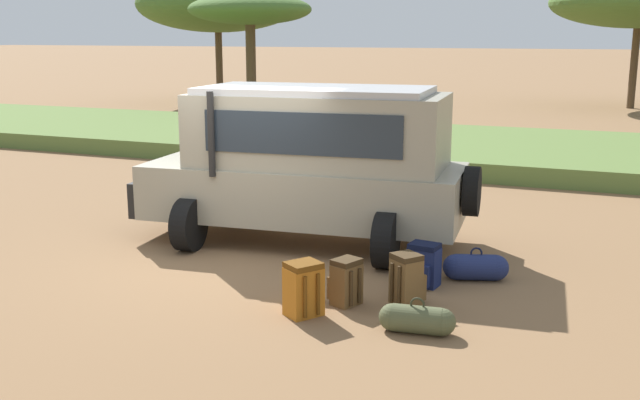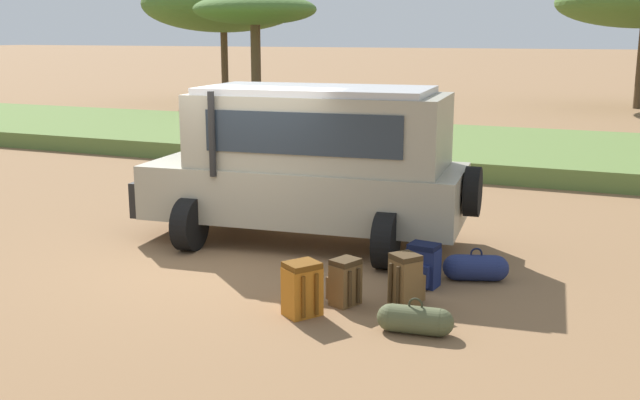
{
  "view_description": "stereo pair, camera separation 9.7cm",
  "coord_description": "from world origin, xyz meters",
  "px_view_note": "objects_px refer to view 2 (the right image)",
  "views": [
    {
      "loc": [
        5.13,
        -9.15,
        3.23
      ],
      "look_at": [
        1.32,
        0.08,
        1.0
      ],
      "focal_mm": 42.0,
      "sensor_mm": 36.0,
      "label": 1
    },
    {
      "loc": [
        5.22,
        -9.12,
        3.23
      ],
      "look_at": [
        1.32,
        0.08,
        1.0
      ],
      "focal_mm": 42.0,
      "sensor_mm": 36.0,
      "label": 2
    }
  ],
  "objects_px": {
    "acacia_tree_far_left": "(223,4)",
    "acacia_tree_left_mid": "(255,11)",
    "backpack_beside_front_wheel": "(302,289)",
    "backpack_outermost": "(345,282)",
    "duffel_bag_soft_canvas": "(415,320)",
    "backpack_near_rear_wheel": "(406,280)",
    "duffel_bag_low_black_case": "(476,268)",
    "safari_vehicle": "(311,161)",
    "backpack_cluster_center": "(423,266)"
  },
  "relations": [
    {
      "from": "acacia_tree_far_left",
      "to": "acacia_tree_left_mid",
      "type": "xyz_separation_m",
      "value": [
        4.46,
        -5.3,
        -0.48
      ]
    },
    {
      "from": "backpack_outermost",
      "to": "safari_vehicle",
      "type": "bearing_deg",
      "value": 121.78
    },
    {
      "from": "backpack_cluster_center",
      "to": "duffel_bag_soft_canvas",
      "type": "relative_size",
      "value": 0.67
    },
    {
      "from": "backpack_cluster_center",
      "to": "acacia_tree_left_mid",
      "type": "distance_m",
      "value": 20.64
    },
    {
      "from": "backpack_outermost",
      "to": "acacia_tree_far_left",
      "type": "xyz_separation_m",
      "value": [
        -15.04,
        23.19,
        4.27
      ]
    },
    {
      "from": "safari_vehicle",
      "to": "duffel_bag_low_black_case",
      "type": "height_order",
      "value": "safari_vehicle"
    },
    {
      "from": "safari_vehicle",
      "to": "backpack_beside_front_wheel",
      "type": "distance_m",
      "value": 3.3
    },
    {
      "from": "backpack_beside_front_wheel",
      "to": "backpack_outermost",
      "type": "height_order",
      "value": "backpack_beside_front_wheel"
    },
    {
      "from": "backpack_beside_front_wheel",
      "to": "backpack_outermost",
      "type": "distance_m",
      "value": 0.62
    },
    {
      "from": "acacia_tree_far_left",
      "to": "safari_vehicle",
      "type": "bearing_deg",
      "value": -56.9
    },
    {
      "from": "backpack_cluster_center",
      "to": "duffel_bag_soft_canvas",
      "type": "xyz_separation_m",
      "value": [
        0.34,
        -1.57,
        -0.12
      ]
    },
    {
      "from": "acacia_tree_far_left",
      "to": "backpack_near_rear_wheel",
      "type": "bearing_deg",
      "value": -55.54
    },
    {
      "from": "backpack_beside_front_wheel",
      "to": "duffel_bag_low_black_case",
      "type": "relative_size",
      "value": 0.76
    },
    {
      "from": "acacia_tree_far_left",
      "to": "duffel_bag_soft_canvas",
      "type": "bearing_deg",
      "value": -55.88
    },
    {
      "from": "backpack_cluster_center",
      "to": "safari_vehicle",
      "type": "bearing_deg",
      "value": 147.76
    },
    {
      "from": "safari_vehicle",
      "to": "backpack_cluster_center",
      "type": "height_order",
      "value": "safari_vehicle"
    },
    {
      "from": "backpack_beside_front_wheel",
      "to": "backpack_outermost",
      "type": "xyz_separation_m",
      "value": [
        0.34,
        0.52,
        -0.04
      ]
    },
    {
      "from": "safari_vehicle",
      "to": "backpack_beside_front_wheel",
      "type": "height_order",
      "value": "safari_vehicle"
    },
    {
      "from": "backpack_near_rear_wheel",
      "to": "duffel_bag_low_black_case",
      "type": "distance_m",
      "value": 1.41
    },
    {
      "from": "backpack_near_rear_wheel",
      "to": "backpack_outermost",
      "type": "bearing_deg",
      "value": -159.43
    },
    {
      "from": "backpack_beside_front_wheel",
      "to": "duffel_bag_soft_canvas",
      "type": "bearing_deg",
      "value": -0.89
    },
    {
      "from": "backpack_outermost",
      "to": "duffel_bag_soft_canvas",
      "type": "distance_m",
      "value": 1.18
    },
    {
      "from": "acacia_tree_far_left",
      "to": "acacia_tree_left_mid",
      "type": "relative_size",
      "value": 1.6
    },
    {
      "from": "backpack_beside_front_wheel",
      "to": "acacia_tree_left_mid",
      "type": "bearing_deg",
      "value": 119.1
    },
    {
      "from": "backpack_near_rear_wheel",
      "to": "duffel_bag_low_black_case",
      "type": "bearing_deg",
      "value": 64.91
    },
    {
      "from": "duffel_bag_soft_canvas",
      "to": "acacia_tree_left_mid",
      "type": "distance_m",
      "value": 22.14
    },
    {
      "from": "backpack_outermost",
      "to": "acacia_tree_left_mid",
      "type": "relative_size",
      "value": 0.12
    },
    {
      "from": "backpack_near_rear_wheel",
      "to": "backpack_outermost",
      "type": "xyz_separation_m",
      "value": [
        -0.69,
        -0.26,
        -0.03
      ]
    },
    {
      "from": "backpack_beside_front_wheel",
      "to": "duffel_bag_low_black_case",
      "type": "bearing_deg",
      "value": 51.65
    },
    {
      "from": "duffel_bag_low_black_case",
      "to": "acacia_tree_left_mid",
      "type": "relative_size",
      "value": 0.18
    },
    {
      "from": "backpack_beside_front_wheel",
      "to": "backpack_near_rear_wheel",
      "type": "distance_m",
      "value": 1.29
    },
    {
      "from": "safari_vehicle",
      "to": "duffel_bag_low_black_case",
      "type": "relative_size",
      "value": 6.39
    },
    {
      "from": "safari_vehicle",
      "to": "acacia_tree_far_left",
      "type": "relative_size",
      "value": 0.72
    },
    {
      "from": "backpack_beside_front_wheel",
      "to": "acacia_tree_left_mid",
      "type": "distance_m",
      "value": 21.4
    },
    {
      "from": "backpack_cluster_center",
      "to": "acacia_tree_far_left",
      "type": "height_order",
      "value": "acacia_tree_far_left"
    },
    {
      "from": "duffel_bag_soft_canvas",
      "to": "backpack_near_rear_wheel",
      "type": "bearing_deg",
      "value": 113.38
    },
    {
      "from": "backpack_near_rear_wheel",
      "to": "duffel_bag_soft_canvas",
      "type": "bearing_deg",
      "value": -66.62
    },
    {
      "from": "backpack_beside_front_wheel",
      "to": "acacia_tree_far_left",
      "type": "height_order",
      "value": "acacia_tree_far_left"
    },
    {
      "from": "acacia_tree_far_left",
      "to": "acacia_tree_left_mid",
      "type": "height_order",
      "value": "acacia_tree_far_left"
    },
    {
      "from": "duffel_bag_soft_canvas",
      "to": "acacia_tree_far_left",
      "type": "relative_size",
      "value": 0.11
    },
    {
      "from": "backpack_beside_front_wheel",
      "to": "backpack_cluster_center",
      "type": "xyz_separation_m",
      "value": [
        1.04,
        1.55,
        -0.04
      ]
    },
    {
      "from": "acacia_tree_left_mid",
      "to": "backpack_cluster_center",
      "type": "bearing_deg",
      "value": -56.21
    },
    {
      "from": "backpack_beside_front_wheel",
      "to": "safari_vehicle",
      "type": "bearing_deg",
      "value": 111.51
    },
    {
      "from": "backpack_near_rear_wheel",
      "to": "acacia_tree_far_left",
      "type": "xyz_separation_m",
      "value": [
        -15.73,
        22.93,
        4.23
      ]
    },
    {
      "from": "safari_vehicle",
      "to": "duffel_bag_low_black_case",
      "type": "distance_m",
      "value": 3.12
    },
    {
      "from": "duffel_bag_soft_canvas",
      "to": "acacia_tree_left_mid",
      "type": "bearing_deg",
      "value": 122.24
    },
    {
      "from": "backpack_cluster_center",
      "to": "backpack_beside_front_wheel",
      "type": "bearing_deg",
      "value": -123.82
    },
    {
      "from": "backpack_cluster_center",
      "to": "duffel_bag_low_black_case",
      "type": "distance_m",
      "value": 0.78
    },
    {
      "from": "backpack_cluster_center",
      "to": "backpack_near_rear_wheel",
      "type": "relative_size",
      "value": 0.89
    },
    {
      "from": "backpack_beside_front_wheel",
      "to": "backpack_outermost",
      "type": "relative_size",
      "value": 1.12
    }
  ]
}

